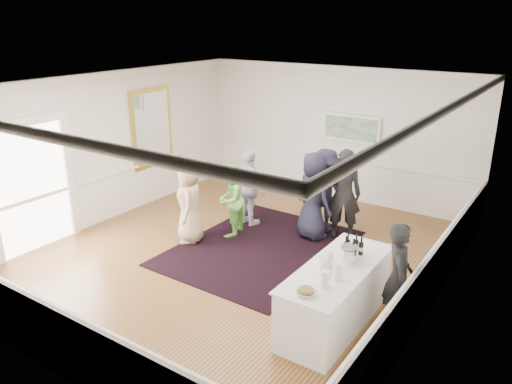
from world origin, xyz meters
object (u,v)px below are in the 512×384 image
Objects in this scene: nut_bowl at (306,292)px; guest_lilac at (249,188)px; guest_dark_a at (325,191)px; guest_navy at (313,196)px; guest_dark_b at (344,194)px; ice_bucket at (349,255)px; bartender at (398,277)px; guest_green at (230,200)px; guest_tan at (189,203)px; serving_table at (336,295)px.

guest_lilac is at bearing 134.07° from nut_bowl.
guest_dark_a is 0.98× the size of guest_navy.
guest_dark_b reaches higher than guest_lilac.
guest_navy is at bearing 79.20° from guest_dark_a.
nut_bowl is (1.69, -3.41, 0.06)m from guest_navy.
guest_dark_a is at bearing 122.69° from ice_bucket.
bartender is 4.12m from guest_green.
guest_lilac is at bearing 39.35° from bartender.
ice_bucket is (1.27, -2.59, 0.10)m from guest_dark_b.
guest_tan is at bearing 168.57° from ice_bucket.
guest_dark_a is (1.47, 0.62, 0.06)m from guest_lilac.
guest_navy is at bearing -156.77° from guest_lilac.
guest_green is at bearing 105.97° from guest_tan.
bartender is at bearing 163.92° from guest_navy.
guest_dark_b is (-1.20, 2.83, 0.47)m from serving_table.
guest_lilac is 1.45m from guest_navy.
guest_navy reaches higher than guest_green.
guest_tan is at bearing 38.40° from guest_dark_a.
guest_lilac is at bearing 146.84° from ice_bucket.
guest_tan reaches higher than serving_table.
nut_bowl is at bearing 124.72° from bartender.
guest_dark_b reaches higher than ice_bucket.
guest_dark_a reaches higher than nut_bowl.
ice_bucket is 1.00× the size of nut_bowl.
bartender is 1.07× the size of guest_green.
guest_tan is at bearing 164.83° from serving_table.
guest_dark_a reaches higher than serving_table.
serving_table is 3.43m from guest_dark_a.
guest_lilac is 2.01m from guest_dark_b.
nut_bowl is at bearing 38.51° from guest_green.
guest_tan is 0.91× the size of guest_navy.
guest_dark_a reaches higher than guest_tan.
guest_dark_b reaches higher than guest_navy.
guest_navy is 3.80m from nut_bowl.
serving_table is 1.22× the size of guest_dark_b.
guest_dark_b reaches higher than bartender.
guest_tan is at bearing 152.58° from nut_bowl.
guest_dark_a is 0.94× the size of guest_dark_b.
guest_dark_b is at bearing -123.54° from guest_navy.
bartender is at bearing 169.67° from guest_lilac.
guest_green is at bearing 156.16° from ice_bucket.
guest_navy reaches higher than guest_lilac.
guest_green is 0.67m from guest_lilac.
guest_lilac is at bearing 121.05° from guest_tan.
guest_tan is at bearing 58.12° from bartender.
guest_navy reaches higher than ice_bucket.
guest_dark_b is at bearing 107.61° from nut_bowl.
guest_lilac is at bearing 143.41° from serving_table.
guest_tan reaches higher than bartender.
bartender is at bearing 27.26° from serving_table.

